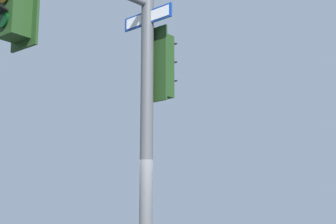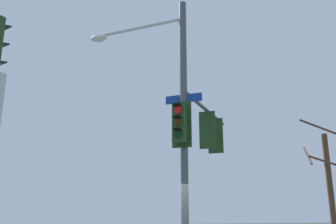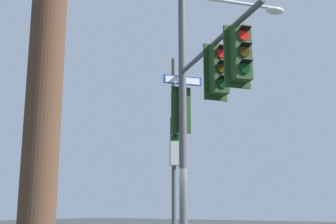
# 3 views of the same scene
# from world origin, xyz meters

# --- Properties ---
(main_signal_pole_assembly) EXTENTS (5.61, 4.14, 8.04)m
(main_signal_pole_assembly) POSITION_xyz_m (-0.64, -1.02, 4.53)
(main_signal_pole_assembly) COLOR #4C4F54
(main_signal_pole_assembly) RESTS_ON ground
(secondary_pole_assembly) EXTENTS (0.68, 0.64, 7.62)m
(secondary_pole_assembly) POSITION_xyz_m (4.59, 3.24, 3.88)
(secondary_pole_assembly) COLOR #4C4F54
(secondary_pole_assembly) RESTS_ON ground
(bare_tree_behind_pole) EXTENTS (1.29, 2.26, 5.72)m
(bare_tree_behind_pole) POSITION_xyz_m (-7.94, -3.82, 2.75)
(bare_tree_behind_pole) COLOR #4D3324
(bare_tree_behind_pole) RESTS_ON ground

